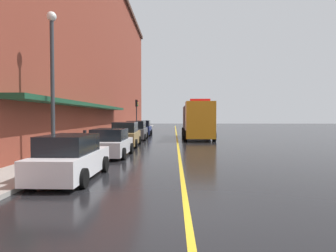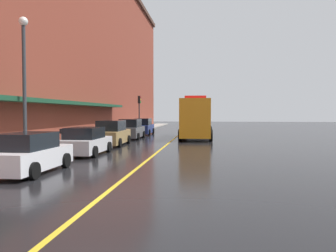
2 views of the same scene
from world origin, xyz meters
name	(u,v)px [view 1 (image 1 of 2)]	position (x,y,z in m)	size (l,w,h in m)	color
ground_plane	(177,137)	(0.00, 25.00, 0.00)	(112.00, 112.00, 0.00)	black
sidewalk_left	(121,136)	(-6.20, 25.00, 0.07)	(2.40, 70.00, 0.15)	#9E9B93
lane_center_stripe	(177,137)	(0.00, 25.00, 0.00)	(0.16, 70.00, 0.01)	gold
brick_building_left	(69,46)	(-11.42, 23.99, 9.74)	(9.20, 64.00, 19.47)	brown
parked_car_0	(71,158)	(-4.03, 3.70, 0.76)	(2.00, 4.32, 1.62)	silver
parked_car_1	(111,143)	(-3.88, 9.51, 0.74)	(2.13, 4.12, 1.57)	silver
parked_car_2	(126,135)	(-3.95, 15.09, 0.85)	(2.10, 4.83, 1.84)	#A5844C
parked_car_3	(136,131)	(-3.95, 21.28, 0.85)	(2.07, 4.38, 1.82)	#595B60
parked_car_4	(143,128)	(-3.93, 27.28, 0.83)	(2.02, 4.82, 1.78)	navy
utility_truck	(197,121)	(2.03, 22.62, 1.82)	(2.88, 9.23, 3.82)	orange
parking_meter_0	(85,138)	(-5.35, 9.57, 1.06)	(0.14, 0.18, 1.33)	#4C4C51
parking_meter_1	(123,128)	(-5.35, 21.90, 1.06)	(0.14, 0.18, 1.33)	#4C4C51
street_lamp_left	(52,70)	(-5.95, 6.74, 4.40)	(0.44, 0.44, 6.94)	#33383D
traffic_light_near	(137,109)	(-5.29, 31.72, 3.16)	(0.38, 0.36, 4.30)	#232326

